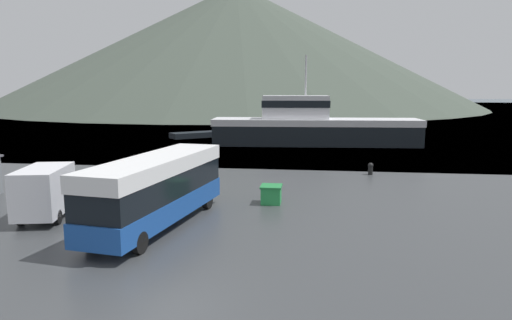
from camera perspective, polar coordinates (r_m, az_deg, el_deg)
The scene contains 9 objects.
ground_plane at distance 14.51m, azimuth -12.24°, elevation -17.75°, with size 400.00×400.00×0.00m, color #383A3D.
water_surface at distance 155.99m, azimuth 5.87°, elevation 6.63°, with size 240.00×240.00×0.00m, color #3D5160.
hill_backdrop at distance 158.48m, azimuth -2.40°, elevation 13.96°, with size 156.70×156.70×40.12m, color #424C42.
tour_bus at distance 21.92m, azimuth -12.22°, elevation -3.37°, with size 3.91×10.36×3.31m.
delivery_van at distance 25.30m, azimuth -24.55°, elevation -3.48°, with size 3.07×5.68×2.61m.
fishing_boat at distance 52.41m, azimuth 7.03°, elevation 4.26°, with size 23.60×6.25×10.06m.
storage_bin at distance 25.85m, azimuth 1.92°, elevation -4.30°, with size 1.19×1.26×1.03m.
small_boat at distance 60.40m, azimuth -7.51°, elevation 3.15°, with size 6.58×5.95×0.71m.
mooring_bollard at distance 35.36m, azimuth 14.12°, elevation -1.00°, with size 0.40×0.40×0.90m.
Camera 1 is at (4.56, -12.15, 6.50)m, focal length 32.00 mm.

